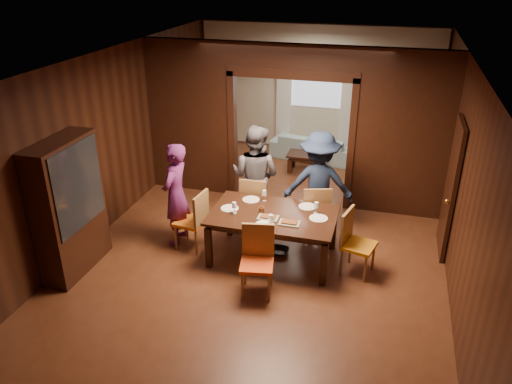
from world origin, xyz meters
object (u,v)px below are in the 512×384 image
(chair_far_l, at_px, (256,202))
(chair_near, at_px, (257,263))
(dining_table, at_px, (273,236))
(coffee_table, at_px, (306,163))
(person_purple, at_px, (176,194))
(chair_far_r, at_px, (315,211))
(person_navy, at_px, (319,184))
(chair_left, at_px, (191,220))
(hutch, at_px, (69,207))
(chair_right, at_px, (359,244))
(sofa, at_px, (314,147))
(person_grey, at_px, (255,176))

(chair_far_l, relative_size, chair_near, 1.00)
(dining_table, height_order, coffee_table, dining_table)
(person_purple, xyz_separation_m, chair_far_r, (2.10, 0.70, -0.35))
(person_navy, height_order, chair_left, person_navy)
(person_navy, height_order, chair_far_r, person_navy)
(chair_far_l, xyz_separation_m, chair_far_r, (1.01, -0.05, 0.00))
(hutch, bearing_deg, chair_right, 13.75)
(person_purple, distance_m, chair_right, 2.90)
(sofa, relative_size, chair_far_r, 1.99)
(person_navy, height_order, coffee_table, person_navy)
(person_navy, bearing_deg, chair_right, 116.74)
(person_purple, bearing_deg, hutch, -43.82)
(person_grey, height_order, person_navy, person_grey)
(dining_table, height_order, chair_near, chair_near)
(hutch, bearing_deg, dining_table, 20.84)
(person_navy, height_order, sofa, person_navy)
(chair_far_r, bearing_deg, person_purple, 0.75)
(chair_right, distance_m, chair_far_r, 1.14)
(person_purple, xyz_separation_m, hutch, (-1.13, -1.11, 0.16))
(chair_right, xyz_separation_m, hutch, (-4.01, -0.98, 0.52))
(chair_left, bearing_deg, sofa, 170.92)
(coffee_table, bearing_deg, sofa, 87.65)
(person_navy, distance_m, dining_table, 1.20)
(person_purple, xyz_separation_m, sofa, (1.50, 4.24, -0.55))
(coffee_table, relative_size, hutch, 0.40)
(chair_near, distance_m, hutch, 2.78)
(sofa, height_order, chair_far_l, chair_far_l)
(person_purple, bearing_deg, sofa, 162.19)
(person_navy, bearing_deg, chair_left, 18.12)
(chair_far_r, bearing_deg, dining_table, 39.20)
(coffee_table, xyz_separation_m, chair_near, (0.13, -4.43, 0.28))
(person_navy, relative_size, chair_right, 1.82)
(chair_left, bearing_deg, chair_far_l, 143.43)
(chair_right, bearing_deg, sofa, 31.72)
(person_navy, bearing_deg, chair_far_r, 75.89)
(sofa, bearing_deg, dining_table, 100.12)
(dining_table, relative_size, coffee_table, 2.33)
(sofa, relative_size, chair_left, 1.99)
(sofa, xyz_separation_m, coffee_table, (-0.03, -0.81, -0.08))
(chair_left, relative_size, chair_right, 1.00)
(coffee_table, distance_m, chair_right, 3.84)
(chair_right, bearing_deg, person_grey, 75.02)
(person_purple, bearing_deg, dining_table, 89.03)
(person_purple, bearing_deg, person_grey, 132.31)
(chair_far_l, bearing_deg, coffee_table, -100.66)
(person_purple, relative_size, chair_near, 1.72)
(person_navy, height_order, hutch, hutch)
(person_purple, distance_m, chair_far_l, 1.37)
(person_grey, height_order, chair_near, person_grey)
(person_navy, xyz_separation_m, chair_far_l, (-1.02, -0.13, -0.40))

